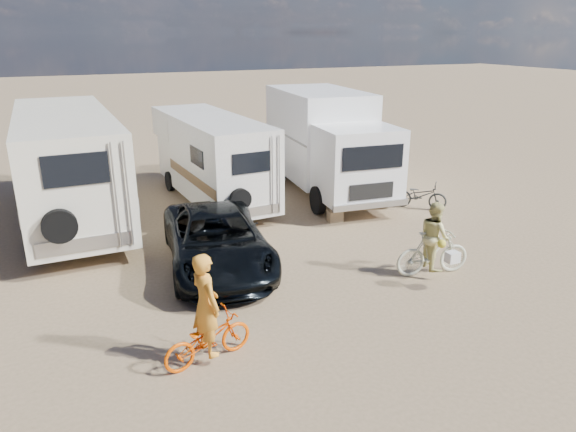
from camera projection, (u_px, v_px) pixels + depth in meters
name	position (u px, v px, depth m)	size (l,w,h in m)	color
ground	(321.00, 289.00, 11.99)	(140.00, 140.00, 0.00)	#937857
rv_main	(212.00, 160.00, 17.72)	(2.09, 6.62, 2.89)	white
rv_left	(69.00, 169.00, 15.79)	(2.58, 8.40, 3.30)	beige
box_truck	(329.00, 145.00, 18.54)	(2.60, 6.73, 3.56)	white
dark_suv	(217.00, 240.00, 12.95)	(2.32, 5.03, 1.40)	black
bike_man	(208.00, 339.00, 9.23)	(0.58, 1.68, 0.88)	#E94C00
bike_woman	(433.00, 253.00, 12.55)	(0.52, 1.83, 1.10)	beige
rider_man	(206.00, 314.00, 9.07)	(0.68, 0.45, 1.87)	orange
rider_woman	(434.00, 242.00, 12.47)	(0.79, 0.62, 1.63)	#D4CB7F
bike_parked	(420.00, 195.00, 17.34)	(0.60, 1.71, 0.90)	#242725
cooler	(188.00, 253.00, 13.44)	(0.49, 0.35, 0.39)	#2E638F
crate	(335.00, 216.00, 16.24)	(0.42, 0.42, 0.34)	#927956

